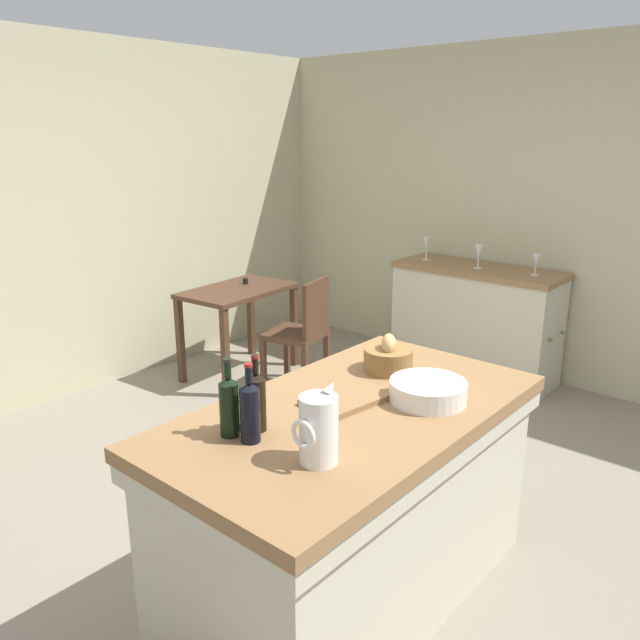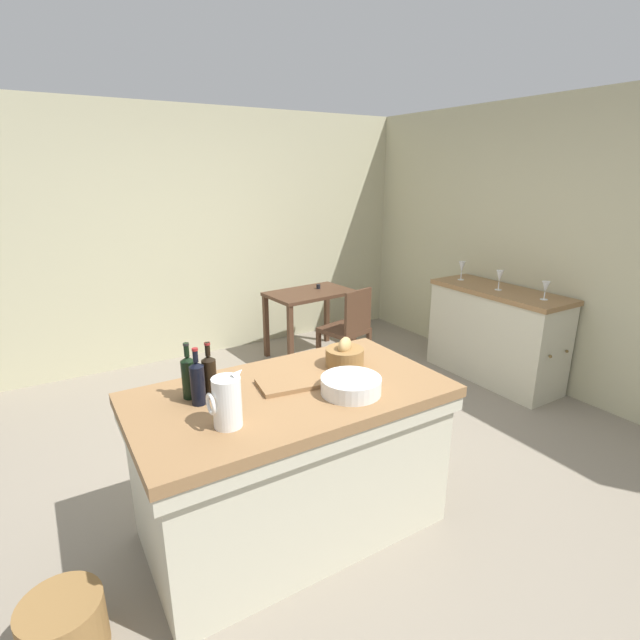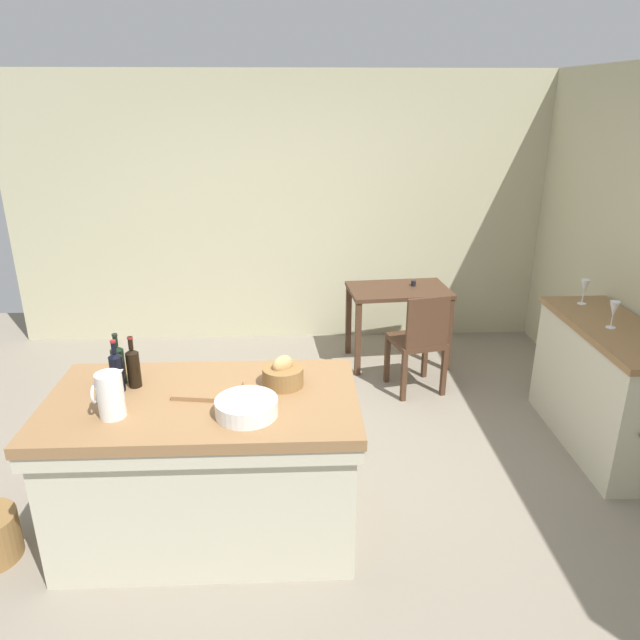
{
  "view_description": "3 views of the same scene",
  "coord_description": "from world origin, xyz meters",
  "px_view_note": "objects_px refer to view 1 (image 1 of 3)",
  "views": [
    {
      "loc": [
        -2.23,
        -1.81,
        1.92
      ],
      "look_at": [
        0.32,
        0.38,
        0.91
      ],
      "focal_mm": 35.23,
      "sensor_mm": 36.0,
      "label": 1
    },
    {
      "loc": [
        -1.46,
        -2.44,
        1.97
      ],
      "look_at": [
        0.33,
        0.49,
        0.89
      ],
      "focal_mm": 26.73,
      "sensor_mm": 36.0,
      "label": 2
    },
    {
      "loc": [
        0.1,
        -3.21,
        2.36
      ],
      "look_at": [
        0.26,
        0.34,
        1.01
      ],
      "focal_mm": 33.16,
      "sensor_mm": 36.0,
      "label": 3
    }
  ],
  "objects_px": {
    "wine_glass_far_left": "(536,261)",
    "wine_glass_left": "(479,252)",
    "island_table": "(351,495)",
    "wooden_chair": "(302,331)",
    "wine_bottle_amber": "(229,405)",
    "wine_glass_middle": "(427,244)",
    "cutting_board": "(346,399)",
    "pitcher": "(318,429)",
    "wine_bottle_green": "(250,410)",
    "wash_bowl": "(428,391)",
    "wine_bottle_dark": "(256,400)",
    "side_cabinet": "(475,322)",
    "bread_basket": "(388,358)",
    "writing_desk": "(238,302)"
  },
  "relations": [
    {
      "from": "wine_glass_far_left",
      "to": "wine_glass_middle",
      "type": "relative_size",
      "value": 0.84
    },
    {
      "from": "bread_basket",
      "to": "wine_bottle_green",
      "type": "bearing_deg",
      "value": -178.36
    },
    {
      "from": "side_cabinet",
      "to": "pitcher",
      "type": "relative_size",
      "value": 4.82
    },
    {
      "from": "island_table",
      "to": "wine_glass_middle",
      "type": "xyz_separation_m",
      "value": [
        2.64,
        1.28,
        0.57
      ]
    },
    {
      "from": "wine_bottle_green",
      "to": "wine_glass_far_left",
      "type": "bearing_deg",
      "value": 4.72
    },
    {
      "from": "pitcher",
      "to": "side_cabinet",
      "type": "bearing_deg",
      "value": 17.74
    },
    {
      "from": "wash_bowl",
      "to": "wine_bottle_green",
      "type": "bearing_deg",
      "value": 157.61
    },
    {
      "from": "bread_basket",
      "to": "wine_bottle_dark",
      "type": "bearing_deg",
      "value": 178.43
    },
    {
      "from": "wash_bowl",
      "to": "wine_bottle_dark",
      "type": "bearing_deg",
      "value": 151.78
    },
    {
      "from": "bread_basket",
      "to": "pitcher",
      "type": "bearing_deg",
      "value": -160.2
    },
    {
      "from": "bread_basket",
      "to": "wine_bottle_green",
      "type": "height_order",
      "value": "wine_bottle_green"
    },
    {
      "from": "bread_basket",
      "to": "wine_glass_left",
      "type": "bearing_deg",
      "value": 17.04
    },
    {
      "from": "cutting_board",
      "to": "wooden_chair",
      "type": "bearing_deg",
      "value": 47.03
    },
    {
      "from": "wine_bottle_amber",
      "to": "bread_basket",
      "type": "bearing_deg",
      "value": -4.14
    },
    {
      "from": "pitcher",
      "to": "wine_bottle_green",
      "type": "bearing_deg",
      "value": 99.23
    },
    {
      "from": "wine_bottle_dark",
      "to": "wine_bottle_amber",
      "type": "xyz_separation_m",
      "value": [
        -0.09,
        0.04,
        0.0
      ]
    },
    {
      "from": "island_table",
      "to": "wine_glass_left",
      "type": "bearing_deg",
      "value": 16.93
    },
    {
      "from": "pitcher",
      "to": "cutting_board",
      "type": "xyz_separation_m",
      "value": [
        0.44,
        0.23,
        -0.11
      ]
    },
    {
      "from": "island_table",
      "to": "wine_bottle_amber",
      "type": "distance_m",
      "value": 0.73
    },
    {
      "from": "island_table",
      "to": "wine_glass_left",
      "type": "xyz_separation_m",
      "value": [
        2.62,
        0.8,
        0.56
      ]
    },
    {
      "from": "bread_basket",
      "to": "wine_bottle_amber",
      "type": "relative_size",
      "value": 0.77
    },
    {
      "from": "wine_bottle_amber",
      "to": "side_cabinet",
      "type": "bearing_deg",
      "value": 11.1
    },
    {
      "from": "island_table",
      "to": "wine_glass_left",
      "type": "relative_size",
      "value": 8.9
    },
    {
      "from": "island_table",
      "to": "wine_bottle_green",
      "type": "xyz_separation_m",
      "value": [
        -0.46,
        0.1,
        0.52
      ]
    },
    {
      "from": "writing_desk",
      "to": "wooden_chair",
      "type": "xyz_separation_m",
      "value": [
        0.08,
        -0.62,
        -0.13
      ]
    },
    {
      "from": "wine_bottle_dark",
      "to": "wine_bottle_green",
      "type": "relative_size",
      "value": 1.0
    },
    {
      "from": "pitcher",
      "to": "bread_basket",
      "type": "relative_size",
      "value": 1.23
    },
    {
      "from": "writing_desk",
      "to": "wash_bowl",
      "type": "xyz_separation_m",
      "value": [
        -1.19,
        -2.48,
        0.3
      ]
    },
    {
      "from": "wine_bottle_dark",
      "to": "wine_glass_left",
      "type": "xyz_separation_m",
      "value": [
        3.0,
        0.65,
        0.05
      ]
    },
    {
      "from": "side_cabinet",
      "to": "cutting_board",
      "type": "relative_size",
      "value": 3.92
    },
    {
      "from": "wooden_chair",
      "to": "bread_basket",
      "type": "relative_size",
      "value": 3.91
    },
    {
      "from": "wine_glass_middle",
      "to": "cutting_board",
      "type": "bearing_deg",
      "value": -154.85
    },
    {
      "from": "cutting_board",
      "to": "pitcher",
      "type": "bearing_deg",
      "value": -152.43
    },
    {
      "from": "wine_bottle_dark",
      "to": "wine_bottle_amber",
      "type": "distance_m",
      "value": 0.1
    },
    {
      "from": "wine_glass_far_left",
      "to": "wine_glass_left",
      "type": "distance_m",
      "value": 0.44
    },
    {
      "from": "writing_desk",
      "to": "wooden_chair",
      "type": "height_order",
      "value": "wooden_chair"
    },
    {
      "from": "cutting_board",
      "to": "wine_bottle_green",
      "type": "height_order",
      "value": "wine_bottle_green"
    },
    {
      "from": "wine_bottle_dark",
      "to": "wash_bowl",
      "type": "bearing_deg",
      "value": -28.22
    },
    {
      "from": "wash_bowl",
      "to": "cutting_board",
      "type": "xyz_separation_m",
      "value": [
        -0.23,
        0.24,
        -0.03
      ]
    },
    {
      "from": "writing_desk",
      "to": "wine_glass_left",
      "type": "height_order",
      "value": "wine_glass_left"
    },
    {
      "from": "island_table",
      "to": "wine_glass_middle",
      "type": "height_order",
      "value": "wine_glass_middle"
    },
    {
      "from": "wine_bottle_green",
      "to": "pitcher",
      "type": "bearing_deg",
      "value": -80.77
    },
    {
      "from": "side_cabinet",
      "to": "writing_desk",
      "type": "xyz_separation_m",
      "value": [
        -1.22,
        1.48,
        0.15
      ]
    },
    {
      "from": "wine_glass_far_left",
      "to": "wine_bottle_dark",
      "type": "bearing_deg",
      "value": -176.06
    },
    {
      "from": "cutting_board",
      "to": "wine_glass_left",
      "type": "bearing_deg",
      "value": 16.03
    },
    {
      "from": "wine_bottle_dark",
      "to": "wine_glass_middle",
      "type": "xyz_separation_m",
      "value": [
        3.03,
        1.13,
        0.05
      ]
    },
    {
      "from": "cutting_board",
      "to": "wine_glass_far_left",
      "type": "relative_size",
      "value": 2.13
    },
    {
      "from": "wooden_chair",
      "to": "wine_bottle_amber",
      "type": "height_order",
      "value": "wine_bottle_amber"
    },
    {
      "from": "writing_desk",
      "to": "wine_bottle_green",
      "type": "height_order",
      "value": "wine_bottle_green"
    },
    {
      "from": "wash_bowl",
      "to": "wine_glass_far_left",
      "type": "relative_size",
      "value": 1.97
    }
  ]
}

